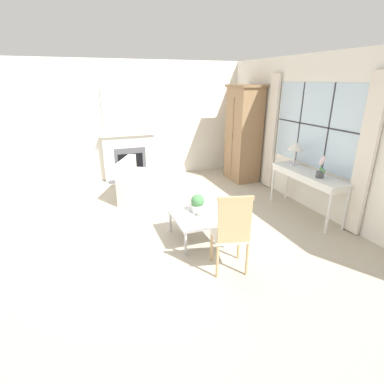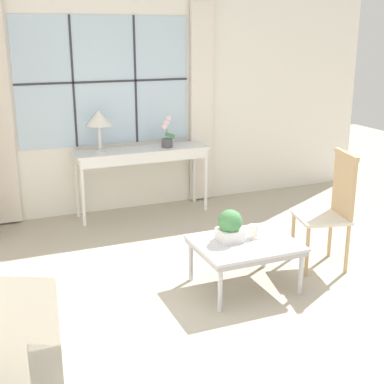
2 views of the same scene
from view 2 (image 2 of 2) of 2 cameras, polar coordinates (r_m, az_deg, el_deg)
ground_plane at (r=4.15m, az=1.92°, el=-14.17°), size 14.00×14.00×0.00m
wall_back_windowed at (r=6.47m, az=-9.27°, el=10.01°), size 7.20×0.14×2.80m
console_table at (r=6.39m, az=-5.39°, el=3.85°), size 1.59×0.44×0.80m
table_lamp at (r=6.23m, az=-9.90°, el=7.65°), size 0.30×0.30×0.47m
potted_orchid at (r=6.40m, az=-2.69°, el=6.09°), size 0.17×0.13×0.38m
armchair_upholstered at (r=3.76m, az=-18.80°, el=-13.68°), size 1.20×1.17×0.85m
side_chair_wooden at (r=5.08m, az=14.77°, el=-1.21°), size 0.53×0.53×1.09m
coffee_table at (r=4.58m, az=5.66°, el=-5.80°), size 0.85×0.70×0.43m
potted_plant_small at (r=4.53m, az=4.08°, el=-3.61°), size 0.21×0.21×0.28m
pillar_candle at (r=4.63m, az=6.53°, el=-4.27°), size 0.11×0.11×0.13m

